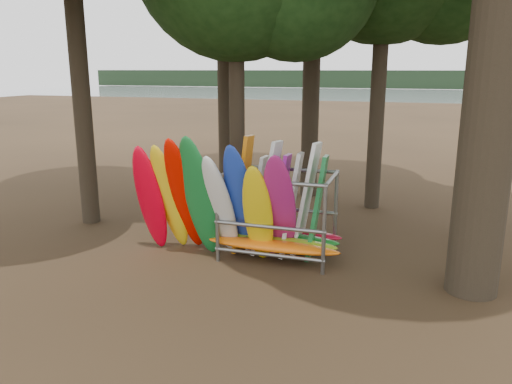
% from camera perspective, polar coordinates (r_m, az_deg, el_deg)
% --- Properties ---
extents(ground, '(120.00, 120.00, 0.00)m').
position_cam_1_polar(ground, '(11.28, -2.07, -8.70)').
color(ground, '#47331E').
rests_on(ground, ground).
extents(lake, '(160.00, 160.00, 0.00)m').
position_cam_1_polar(lake, '(69.99, 15.43, 9.86)').
color(lake, gray).
rests_on(lake, ground).
extents(far_shore, '(160.00, 4.00, 4.00)m').
position_cam_1_polar(far_shore, '(119.84, 16.86, 12.21)').
color(far_shore, black).
rests_on(far_shore, ground).
extents(kayak_row, '(3.99, 1.90, 3.09)m').
position_cam_1_polar(kayak_row, '(11.45, -5.10, -1.21)').
color(kayak_row, red).
rests_on(kayak_row, ground).
extents(storage_rack, '(3.14, 1.56, 2.85)m').
position_cam_1_polar(storage_rack, '(11.70, 2.54, -2.95)').
color(storage_rack, slate).
rests_on(storage_rack, ground).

